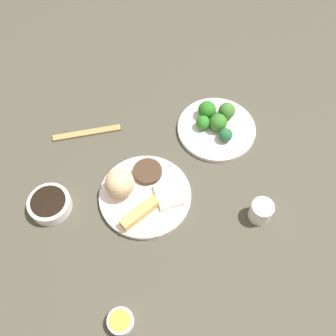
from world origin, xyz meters
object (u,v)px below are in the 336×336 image
object	(u,v)px
main_plate	(145,195)
soy_sauce_bowl	(50,204)
teacup	(261,211)
chopsticks_pair	(87,133)
sauce_ramekin_hot_mustard	(121,321)
broccoli_plate	(216,129)

from	to	relation	value
main_plate	soy_sauce_bowl	world-z (taller)	soy_sauce_bowl
main_plate	teacup	xyz separation A→B (m)	(-0.03, -0.31, 0.02)
main_plate	chopsticks_pair	xyz separation A→B (m)	(0.20, 0.20, -0.00)
soy_sauce_bowl	sauce_ramekin_hot_mustard	world-z (taller)	soy_sauce_bowl
broccoli_plate	chopsticks_pair	world-z (taller)	broccoli_plate
main_plate	chopsticks_pair	distance (m)	0.28
sauce_ramekin_hot_mustard	chopsticks_pair	distance (m)	0.56
teacup	chopsticks_pair	bearing A→B (deg)	65.44
broccoli_plate	sauce_ramekin_hot_mustard	world-z (taller)	sauce_ramekin_hot_mustard
soy_sauce_bowl	chopsticks_pair	distance (m)	0.26
broccoli_plate	chopsticks_pair	xyz separation A→B (m)	(-0.04, 0.39, -0.00)
sauce_ramekin_hot_mustard	teacup	bearing A→B (deg)	-48.21
broccoli_plate	soy_sauce_bowl	world-z (taller)	soy_sauce_bowl
teacup	main_plate	bearing A→B (deg)	83.70
teacup	chopsticks_pair	xyz separation A→B (m)	(0.23, 0.51, -0.03)
chopsticks_pair	soy_sauce_bowl	bearing A→B (deg)	168.57
chopsticks_pair	main_plate	bearing A→B (deg)	-134.95
sauce_ramekin_hot_mustard	broccoli_plate	bearing A→B (deg)	-20.43
main_plate	chopsticks_pair	bearing A→B (deg)	45.05
broccoli_plate	chopsticks_pair	distance (m)	0.40
soy_sauce_bowl	teacup	distance (m)	0.56
main_plate	sauce_ramekin_hot_mustard	size ratio (longest dim) A/B	4.14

